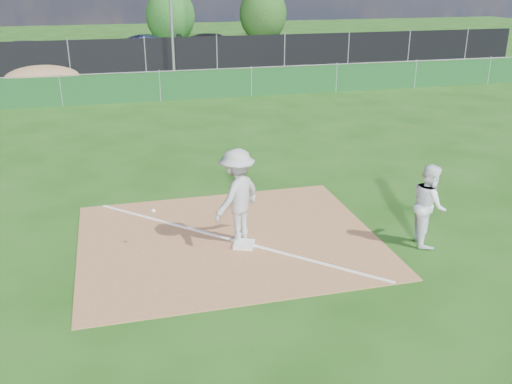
% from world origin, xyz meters
% --- Properties ---
extents(ground, '(90.00, 90.00, 0.00)m').
position_xyz_m(ground, '(0.00, 10.00, 0.00)').
color(ground, '#18460F').
rests_on(ground, ground).
extents(infield_dirt, '(6.00, 5.00, 0.02)m').
position_xyz_m(infield_dirt, '(0.00, 1.00, 0.01)').
color(infield_dirt, '#96623C').
rests_on(infield_dirt, ground).
extents(foul_line, '(5.01, 5.01, 0.01)m').
position_xyz_m(foul_line, '(0.00, 1.00, 0.03)').
color(foul_line, white).
rests_on(foul_line, infield_dirt).
extents(green_fence, '(44.00, 0.05, 1.20)m').
position_xyz_m(green_fence, '(0.00, 15.00, 0.60)').
color(green_fence, '#103E18').
rests_on(green_fence, ground).
extents(dirt_mound, '(3.38, 2.60, 1.17)m').
position_xyz_m(dirt_mound, '(-5.00, 18.50, 0.58)').
color(dirt_mound, olive).
rests_on(dirt_mound, ground).
extents(black_fence, '(46.00, 0.04, 1.80)m').
position_xyz_m(black_fence, '(0.00, 23.00, 0.90)').
color(black_fence, black).
rests_on(black_fence, ground).
extents(parking_lot, '(46.00, 9.00, 0.01)m').
position_xyz_m(parking_lot, '(0.00, 28.00, 0.01)').
color(parking_lot, black).
rests_on(parking_lot, ground).
extents(first_base, '(0.51, 0.51, 0.08)m').
position_xyz_m(first_base, '(0.23, 0.61, 0.06)').
color(first_base, white).
rests_on(first_base, infield_dirt).
extents(play_at_first, '(2.40, 1.34, 1.92)m').
position_xyz_m(play_at_first, '(0.17, 0.94, 0.98)').
color(play_at_first, '#B2B2B4').
rests_on(play_at_first, infield_dirt).
extents(runner, '(0.83, 0.95, 1.67)m').
position_xyz_m(runner, '(3.83, -0.12, 0.83)').
color(runner, white).
rests_on(runner, ground).
extents(car_left, '(4.32, 2.24, 1.40)m').
position_xyz_m(car_left, '(-6.46, 27.93, 0.71)').
color(car_left, '#9B9DA2').
rests_on(car_left, parking_lot).
extents(car_mid, '(4.79, 1.92, 1.55)m').
position_xyz_m(car_mid, '(0.74, 26.72, 0.78)').
color(car_mid, black).
rests_on(car_mid, parking_lot).
extents(car_right, '(5.27, 2.55, 1.48)m').
position_xyz_m(car_right, '(4.84, 27.49, 0.75)').
color(car_right, black).
rests_on(car_right, parking_lot).
extents(tree_mid, '(3.55, 3.55, 4.21)m').
position_xyz_m(tree_mid, '(2.73, 34.19, 2.17)').
color(tree_mid, '#382316').
rests_on(tree_mid, ground).
extents(tree_right, '(3.56, 3.56, 4.22)m').
position_xyz_m(tree_right, '(9.70, 34.04, 2.17)').
color(tree_right, '#382316').
rests_on(tree_right, ground).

